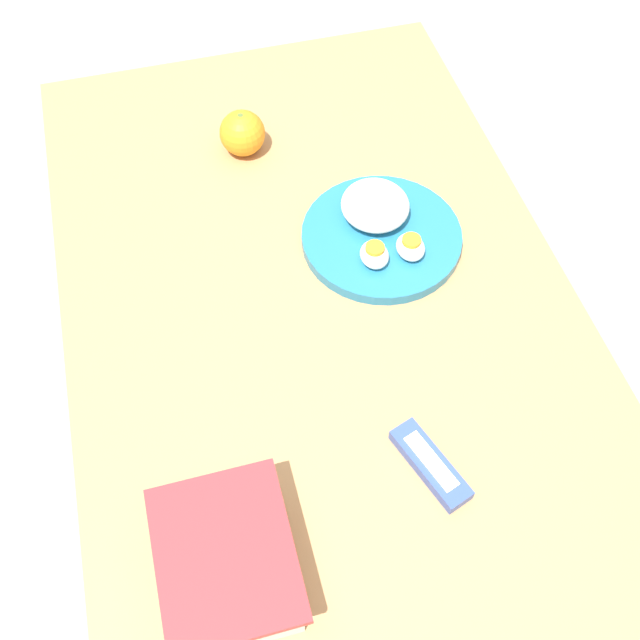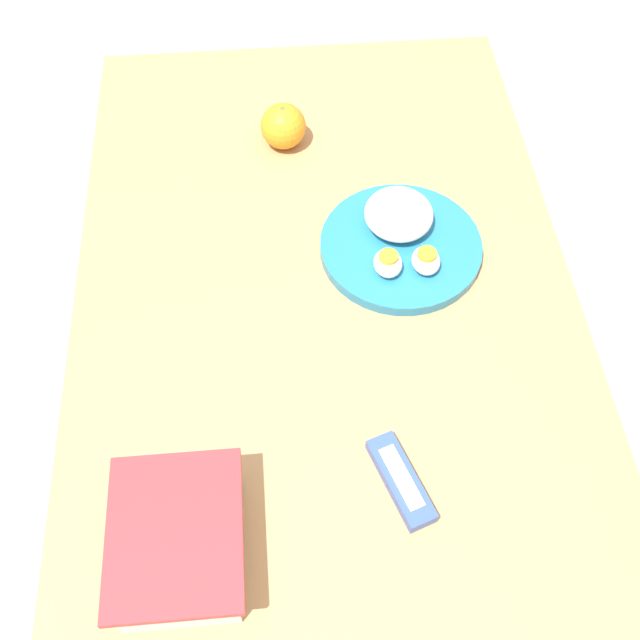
{
  "view_description": "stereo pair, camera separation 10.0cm",
  "coord_description": "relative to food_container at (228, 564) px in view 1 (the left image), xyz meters",
  "views": [
    {
      "loc": [
        -0.57,
        0.16,
        1.62
      ],
      "look_at": [
        -0.02,
        0.01,
        0.8
      ],
      "focal_mm": 42.0,
      "sensor_mm": 36.0,
      "label": 1
    },
    {
      "loc": [
        -0.59,
        0.06,
        1.62
      ],
      "look_at": [
        -0.02,
        0.01,
        0.8
      ],
      "focal_mm": 42.0,
      "sensor_mm": 36.0,
      "label": 2
    }
  ],
  "objects": [
    {
      "name": "food_container",
      "position": [
        0.0,
        0.0,
        0.0
      ],
      "size": [
        0.18,
        0.15,
        0.07
      ],
      "color": "white",
      "rests_on": "table"
    },
    {
      "name": "ground_plane",
      "position": [
        0.31,
        -0.2,
        -0.8
      ],
      "size": [
        10.0,
        10.0,
        0.0
      ],
      "primitive_type": "plane",
      "color": "#B2A899"
    },
    {
      "name": "rice_plate",
      "position": [
        0.43,
        -0.31,
        -0.01
      ],
      "size": [
        0.24,
        0.24,
        0.06
      ],
      "color": "teal",
      "rests_on": "table"
    },
    {
      "name": "orange_fruit",
      "position": [
        0.67,
        -0.15,
        0.0
      ],
      "size": [
        0.07,
        0.07,
        0.07
      ],
      "color": "orange",
      "rests_on": "table"
    },
    {
      "name": "table",
      "position": [
        0.31,
        -0.2,
        -0.13
      ],
      "size": [
        1.23,
        0.72,
        0.77
      ],
      "color": "#AD7F51",
      "rests_on": "ground_plane"
    },
    {
      "name": "candy_bar",
      "position": [
        0.06,
        -0.26,
        -0.02
      ],
      "size": [
        0.13,
        0.07,
        0.02
      ],
      "color": "#334C9E",
      "rests_on": "table"
    }
  ]
}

